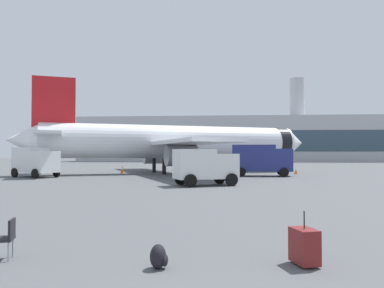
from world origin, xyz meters
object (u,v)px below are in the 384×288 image
Objects in this scene: airplane_at_gate at (174,142)px; safety_cone_near at (296,171)px; cargo_van at (205,165)px; service_truck at (35,161)px; safety_cone_mid at (122,170)px; fuel_truck at (261,159)px; traveller_backpack at (159,257)px; rolling_suitcase at (304,246)px; gate_chair at (5,236)px.

airplane_at_gate is 14.44m from safety_cone_near.
cargo_van is at bearing -75.37° from airplane_at_gate.
safety_cone_near is (26.44, 8.46, -1.31)m from service_truck.
safety_cone_mid reaches higher than safety_cone_near.
fuel_truck is 12.66× the size of traveller_backpack.
fuel_truck is at bearing -16.37° from safety_cone_mid.
fuel_truck is 7.24× the size of safety_cone_mid.
fuel_truck is at bearing 86.08° from rolling_suitcase.
safety_cone_mid is 38.52m from traveller_backpack.
fuel_truck is 7.07× the size of gate_chair.
rolling_suitcase is (19.89, -28.00, -1.22)m from service_truck.
airplane_at_gate reaches higher than fuel_truck.
cargo_van is at bearing -112.56° from fuel_truck.
cargo_van reaches higher than gate_chair.
airplane_at_gate is at bearing 101.50° from rolling_suitcase.
fuel_truck is 33.16m from gate_chair.
fuel_truck reaches higher than safety_cone_near.
service_truck is 8.73× the size of safety_cone_near.
airplane_at_gate is at bearing 2.45° from safety_cone_mid.
service_truck is at bearing 115.77° from gate_chair.
cargo_van reaches higher than safety_cone_mid.
safety_cone_mid is 38.97m from rolling_suitcase.
airplane_at_gate is 37.70m from rolling_suitcase.
safety_cone_mid is at bearing 110.33° from rolling_suitcase.
safety_cone_near is at bearing 46.15° from fuel_truck.
service_truck is at bearing 120.78° from traveller_backpack.
safety_cone_mid reaches higher than traveller_backpack.
cargo_van is 20.02m from traveller_backpack.
fuel_truck is 10.09× the size of safety_cone_near.
rolling_suitcase is at bearing -100.18° from safety_cone_near.
gate_chair is at bearing 173.60° from traveller_backpack.
rolling_suitcase is 1.28× the size of gate_chair.
safety_cone_near is at bearing 70.61° from gate_chair.
fuel_truck is 6.47m from safety_cone_near.
airplane_at_gate is 39.59× the size of gate_chair.
fuel_truck is 16.45m from safety_cone_mid.
service_truck is 10.95× the size of traveller_backpack.
gate_chair is (-12.87, -36.56, 0.20)m from safety_cone_near.
airplane_at_gate is 37.72m from traveller_backpack.
safety_cone_mid is (-15.73, 4.62, -1.36)m from fuel_truck.
rolling_suitcase is at bearing -69.67° from safety_cone_mid.
safety_cone_near is 0.72× the size of safety_cone_mid.
airplane_at_gate is at bearing 91.81° from gate_chair.
rolling_suitcase is (7.49, -36.80, -3.27)m from airplane_at_gate.
rolling_suitcase is at bearing -93.92° from fuel_truck.
safety_cone_near is at bearing 60.69° from cargo_van.
fuel_truck reaches higher than traveller_backpack.
safety_cone_near reaches higher than traveller_backpack.
fuel_truck is 1.26× the size of cargo_van.
gate_chair is at bearing -109.39° from safety_cone_near.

